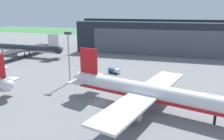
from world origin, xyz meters
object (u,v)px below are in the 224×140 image
at_px(airliner_far_right, 24,48).
at_px(apron_light_mast, 69,53).
at_px(airliner_near_left, 150,93).
at_px(maintenance_hangar, 159,36).
at_px(ops_van, 114,70).

height_order(airliner_far_right, apron_light_mast, apron_light_mast).
relative_size(airliner_near_left, airliner_far_right, 1.00).
bearing_deg(maintenance_hangar, airliner_near_left, -85.94).
xyz_separation_m(maintenance_hangar, airliner_near_left, (5.77, -81.30, -4.51)).
bearing_deg(ops_van, apron_light_mast, -126.31).
xyz_separation_m(ops_van, apron_light_mast, (-11.04, -15.02, 8.85)).
relative_size(airliner_far_right, ops_van, 9.34).
height_order(maintenance_hangar, airliner_near_left, maintenance_hangar).
xyz_separation_m(maintenance_hangar, apron_light_mast, (-22.58, -67.85, 1.23)).
distance_m(airliner_near_left, apron_light_mast, 31.90).
height_order(ops_van, apron_light_mast, apron_light_mast).
bearing_deg(airliner_near_left, apron_light_mast, 154.63).
bearing_deg(airliner_near_left, ops_van, 121.31).
xyz_separation_m(maintenance_hangar, ops_van, (-11.54, -52.83, -7.61)).
height_order(airliner_near_left, airliner_far_right, airliner_near_left).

